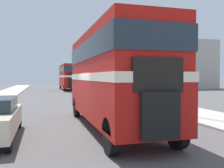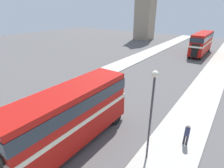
{
  "view_description": "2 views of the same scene",
  "coord_description": "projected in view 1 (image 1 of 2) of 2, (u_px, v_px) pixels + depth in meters",
  "views": [
    {
      "loc": [
        -2.21,
        -10.84,
        2.3
      ],
      "look_at": [
        0.85,
        -0.07,
        1.98
      ],
      "focal_mm": 40.0,
      "sensor_mm": 36.0,
      "label": 1
    },
    {
      "loc": [
        8.83,
        -6.43,
        8.88
      ],
      "look_at": [
        0.0,
        5.66,
        2.38
      ],
      "focal_mm": 28.0,
      "sensor_mm": 36.0,
      "label": 2
    }
  ],
  "objects": [
    {
      "name": "pedestrian_walking",
      "position": [
        185.0,
        95.0,
        17.21
      ],
      "size": [
        0.33,
        0.33,
        1.63
      ],
      "color": "#282833",
      "rests_on": "sidewalk_right"
    },
    {
      "name": "shop_building_block",
      "position": [
        157.0,
        65.0,
        50.25
      ],
      "size": [
        21.23,
        10.72,
        9.45
      ],
      "color": "#B2ADA3",
      "rests_on": "ground_plane"
    },
    {
      "name": "street_lamp",
      "position": [
        186.0,
        48.0,
        14.09
      ],
      "size": [
        0.36,
        0.36,
        5.86
      ],
      "color": "#38383D",
      "rests_on": "sidewalk_right"
    },
    {
      "name": "ground_plane",
      "position": [
        93.0,
        129.0,
        11.09
      ],
      "size": [
        120.0,
        120.0,
        0.0
      ],
      "primitive_type": "plane",
      "color": "#565454"
    },
    {
      "name": "double_decker_bus",
      "position": [
        112.0,
        72.0,
        11.16
      ],
      "size": [
        2.51,
        9.46,
        4.23
      ],
      "color": "#B2140F",
      "rests_on": "ground_plane"
    },
    {
      "name": "sidewalk_right",
      "position": [
        221.0,
        120.0,
        12.93
      ],
      "size": [
        3.5,
        120.0,
        0.12
      ],
      "color": "#B7B2A8",
      "rests_on": "ground_plane"
    },
    {
      "name": "bus_distant",
      "position": [
        68.0,
        75.0,
        43.78
      ],
      "size": [
        2.42,
        10.91,
        4.42
      ],
      "color": "#B2140F",
      "rests_on": "ground_plane"
    }
  ]
}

